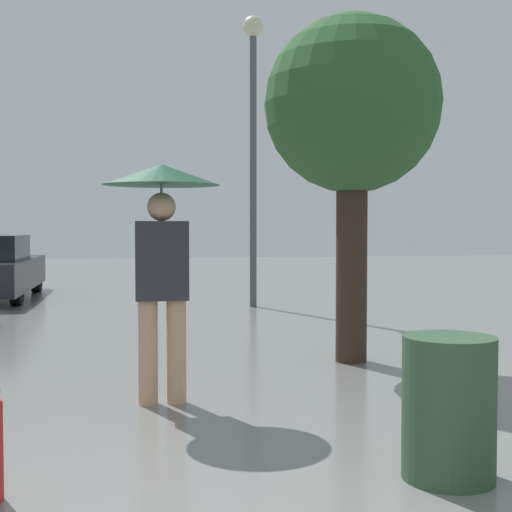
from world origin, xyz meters
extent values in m
cylinder|color=tan|center=(-0.21, 3.82, 0.42)|extent=(0.16, 0.16, 0.84)
cylinder|color=tan|center=(0.02, 3.82, 0.42)|extent=(0.16, 0.16, 0.84)
cube|color=#2D2D33|center=(-0.10, 3.82, 1.15)|extent=(0.42, 0.24, 0.63)
sphere|color=tan|center=(-0.10, 3.82, 1.57)|extent=(0.23, 0.23, 0.23)
cylinder|color=#515456|center=(-0.10, 3.82, 1.42)|extent=(0.02, 0.02, 0.66)
cone|color=#14472D|center=(-0.10, 3.82, 1.83)|extent=(0.94, 0.94, 0.16)
cylinder|color=black|center=(-2.39, 14.03, 0.33)|extent=(0.18, 0.67, 0.67)
cylinder|color=black|center=(-2.39, 11.38, 0.33)|extent=(0.18, 0.67, 0.67)
cylinder|color=#38281E|center=(1.93, 5.27, 1.09)|extent=(0.33, 0.33, 2.18)
sphere|color=#2D5B2D|center=(1.93, 5.27, 2.68)|extent=(1.83, 1.83, 1.83)
cylinder|color=#515456|center=(1.76, 10.46, 2.39)|extent=(0.12, 0.12, 4.78)
sphere|color=beige|center=(1.76, 10.46, 4.89)|extent=(0.36, 0.36, 0.36)
cylinder|color=#2D4C33|center=(1.42, 1.83, 0.40)|extent=(0.52, 0.52, 0.81)
camera|label=1|loc=(-0.32, -1.88, 1.42)|focal=50.00mm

